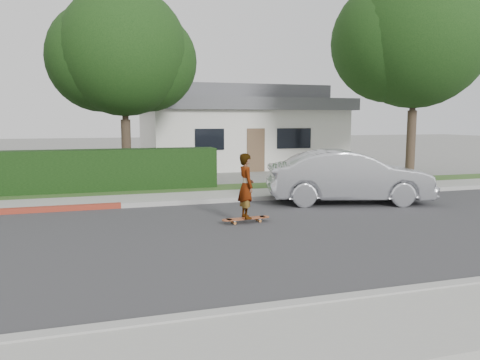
# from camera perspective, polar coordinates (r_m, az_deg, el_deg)

# --- Properties ---
(ground) EXTENTS (120.00, 120.00, 0.00)m
(ground) POSITION_cam_1_polar(r_m,az_deg,el_deg) (9.79, -18.96, -7.88)
(ground) COLOR slate
(ground) RESTS_ON ground
(road) EXTENTS (60.00, 8.00, 0.01)m
(road) POSITION_cam_1_polar(r_m,az_deg,el_deg) (9.78, -18.96, -7.85)
(road) COLOR #2D2D30
(road) RESTS_ON ground
(curb_near) EXTENTS (60.00, 0.20, 0.15)m
(curb_near) POSITION_cam_1_polar(r_m,az_deg,el_deg) (5.89, -20.20, -17.44)
(curb_near) COLOR #9E9E99
(curb_near) RESTS_ON ground
(curb_far) EXTENTS (60.00, 0.20, 0.15)m
(curb_far) POSITION_cam_1_polar(r_m,az_deg,el_deg) (13.77, -18.48, -3.20)
(curb_far) COLOR #9E9E99
(curb_far) RESTS_ON ground
(sidewalk_far) EXTENTS (60.00, 1.60, 0.12)m
(sidewalk_far) POSITION_cam_1_polar(r_m,az_deg,el_deg) (14.66, -18.40, -2.63)
(sidewalk_far) COLOR gray
(sidewalk_far) RESTS_ON ground
(planting_strip) EXTENTS (60.00, 1.60, 0.10)m
(planting_strip) POSITION_cam_1_polar(r_m,az_deg,el_deg) (16.24, -18.29, -1.72)
(planting_strip) COLOR #2D4C1E
(planting_strip) RESTS_ON ground
(tree_center) EXTENTS (5.66, 4.84, 7.44)m
(tree_center) POSITION_cam_1_polar(r_m,az_deg,el_deg) (18.83, -14.09, 14.44)
(tree_center) COLOR #33261C
(tree_center) RESTS_ON ground
(tree_right) EXTENTS (6.32, 5.60, 8.56)m
(tree_right) POSITION_cam_1_polar(r_m,az_deg,el_deg) (20.42, 20.26, 15.68)
(tree_right) COLOR #33261C
(tree_right) RESTS_ON ground
(house) EXTENTS (10.60, 8.60, 4.30)m
(house) POSITION_cam_1_polar(r_m,az_deg,el_deg) (26.57, -0.49, 6.45)
(house) COLOR beige
(house) RESTS_ON ground
(skateboard) EXTENTS (1.25, 0.35, 0.11)m
(skateboard) POSITION_cam_1_polar(r_m,az_deg,el_deg) (11.44, 0.74, -4.74)
(skateboard) COLOR #AD672F
(skateboard) RESTS_ON ground
(skateboarder) EXTENTS (0.39, 0.58, 1.58)m
(skateboarder) POSITION_cam_1_polar(r_m,az_deg,el_deg) (11.30, 0.75, -0.73)
(skateboarder) COLOR white
(skateboarder) RESTS_ON skateboard
(car_silver) EXTENTS (5.12, 2.92, 1.60)m
(car_silver) POSITION_cam_1_polar(r_m,az_deg,el_deg) (14.46, 13.12, 0.38)
(car_silver) COLOR #AEB0B5
(car_silver) RESTS_ON ground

